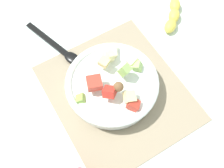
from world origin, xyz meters
TOP-DOWN VIEW (x-y plane):
  - ground_plane at (0.00, 0.00)m, footprint 2.40×2.40m
  - placemat at (0.00, 0.00)m, footprint 0.42×0.37m
  - salad_bowl at (0.01, 0.01)m, footprint 0.26×0.26m
  - serving_spoon at (0.22, 0.08)m, footprint 0.23×0.10m
  - banana_whole at (0.14, -0.30)m, footprint 0.13×0.13m

SIDE VIEW (x-z plane):
  - ground_plane at x=0.00m, z-range 0.00..0.00m
  - placemat at x=0.00m, z-range 0.00..0.01m
  - serving_spoon at x=0.22m, z-range 0.00..0.02m
  - banana_whole at x=0.14m, z-range 0.00..0.04m
  - salad_bowl at x=0.01m, z-range -0.01..0.10m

